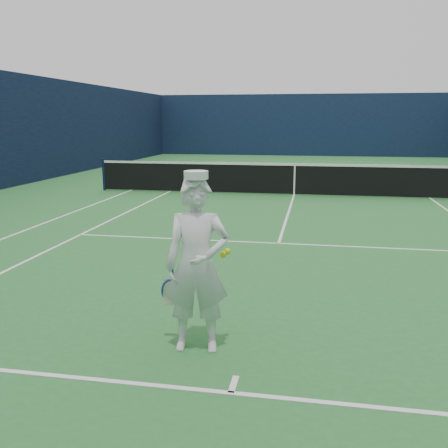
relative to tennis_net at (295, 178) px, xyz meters
name	(u,v)px	position (x,y,z in m)	size (l,w,h in m)	color
ground	(294,195)	(0.00, 0.00, -0.55)	(80.00, 80.00, 0.00)	#296C2F
court_markings	(294,195)	(0.00, 0.00, -0.55)	(11.03, 23.83, 0.01)	white
windscreen_fence	(296,131)	(0.00, 0.00, 1.45)	(20.12, 36.12, 4.00)	#0E1A36
tennis_net	(295,178)	(0.00, 0.00, 0.00)	(12.88, 0.09, 1.07)	#141E4C
tennis_player	(197,265)	(-0.49, -11.07, 0.35)	(0.81, 0.52, 1.86)	white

